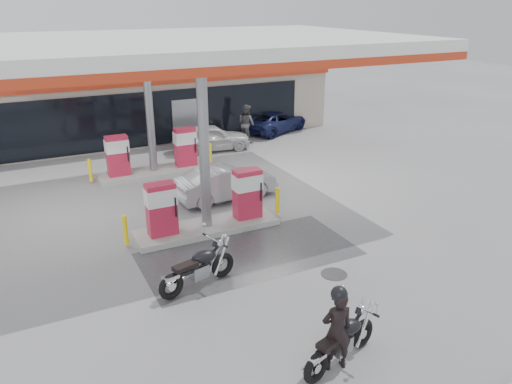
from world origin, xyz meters
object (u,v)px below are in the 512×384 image
at_px(sedan_white, 211,137).
at_px(parked_car_right, 276,122).
at_px(pump_island_far, 153,158).
at_px(hatchback_silver, 226,182).
at_px(main_motorcycle, 342,342).
at_px(pump_island_near, 206,209).
at_px(biker_main, 337,331).
at_px(attendant, 246,123).
at_px(parked_motorcycle, 199,269).

xyz_separation_m(sedan_white, parked_car_right, (4.48, 1.80, -0.07)).
height_order(pump_island_far, sedan_white, pump_island_far).
bearing_deg(hatchback_silver, main_motorcycle, 166.13).
bearing_deg(pump_island_near, biker_main, -90.32).
relative_size(sedan_white, parked_car_right, 0.92).
relative_size(biker_main, hatchback_silver, 0.46).
bearing_deg(attendant, parked_car_right, -80.76).
relative_size(main_motorcycle, sedan_white, 0.57).
height_order(biker_main, attendant, attendant).
bearing_deg(pump_island_far, pump_island_near, -90.00).
height_order(biker_main, hatchback_silver, biker_main).
xyz_separation_m(pump_island_near, attendant, (5.57, 8.80, 0.24)).
bearing_deg(parked_car_right, biker_main, 130.59).
height_order(parked_motorcycle, attendant, attendant).
xyz_separation_m(hatchback_silver, parked_car_right, (6.30, 7.80, -0.06)).
distance_m(pump_island_near, pump_island_far, 6.00).
bearing_deg(biker_main, pump_island_near, -79.78).
height_order(parked_motorcycle, parked_car_right, parked_motorcycle).
height_order(pump_island_far, hatchback_silver, pump_island_far).
relative_size(pump_island_far, biker_main, 3.00).
distance_m(sedan_white, hatchback_silver, 6.27).
height_order(main_motorcycle, parked_motorcycle, parked_motorcycle).
bearing_deg(hatchback_silver, sedan_white, -21.74).
height_order(attendant, hatchback_silver, attendant).
relative_size(attendant, hatchback_silver, 0.51).
distance_m(attendant, parked_car_right, 2.65).
bearing_deg(biker_main, hatchback_silver, -89.61).
xyz_separation_m(sedan_white, hatchback_silver, (-1.83, -6.00, -0.01)).
bearing_deg(parked_motorcycle, biker_main, -86.23).
distance_m(pump_island_far, attendant, 6.24).
height_order(main_motorcycle, sedan_white, sedan_white).
distance_m(pump_island_near, parked_car_right, 12.74).
xyz_separation_m(parked_motorcycle, parked_car_right, (9.27, 12.98, 0.05)).
bearing_deg(sedan_white, attendant, -67.23).
relative_size(pump_island_near, main_motorcycle, 2.48).
xyz_separation_m(biker_main, sedan_white, (3.46, 15.13, -0.23)).
bearing_deg(main_motorcycle, attendant, 53.57).
bearing_deg(biker_main, attendant, -99.08).
height_order(attendant, parked_car_right, attendant).
relative_size(sedan_white, hatchback_silver, 0.98).
height_order(pump_island_near, parked_motorcycle, pump_island_near).
bearing_deg(main_motorcycle, parked_car_right, 47.97).
bearing_deg(pump_island_far, attendant, 26.70).
bearing_deg(attendant, pump_island_near, 129.71).
distance_m(main_motorcycle, hatchback_silver, 9.18).
xyz_separation_m(main_motorcycle, attendant, (5.42, 15.67, 0.46)).
bearing_deg(parked_car_right, pump_island_near, 117.40).
bearing_deg(pump_island_near, sedan_white, 67.35).
relative_size(pump_island_near, parked_motorcycle, 2.34).
distance_m(parked_motorcycle, attendant, 13.68).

